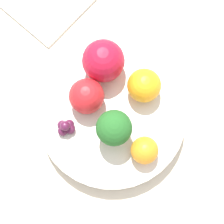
% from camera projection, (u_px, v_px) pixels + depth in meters
% --- Properties ---
extents(ground_plane, '(6.00, 6.00, 0.00)m').
position_uv_depth(ground_plane, '(112.00, 121.00, 0.60)').
color(ground_plane, gray).
extents(table_surface, '(1.20, 1.20, 0.02)m').
position_uv_depth(table_surface, '(112.00, 120.00, 0.59)').
color(table_surface, beige).
rests_on(table_surface, ground_plane).
extents(bowl, '(0.22, 0.22, 0.03)m').
position_uv_depth(bowl, '(112.00, 116.00, 0.56)').
color(bowl, silver).
rests_on(bowl, table_surface).
extents(broccoli, '(0.05, 0.05, 0.07)m').
position_uv_depth(broccoli, '(114.00, 128.00, 0.50)').
color(broccoli, '#99C17A').
rests_on(broccoli, bowl).
extents(apple_red, '(0.06, 0.06, 0.06)m').
position_uv_depth(apple_red, '(103.00, 61.00, 0.53)').
color(apple_red, '#B7142D').
rests_on(apple_red, bowl).
extents(apple_green, '(0.05, 0.05, 0.05)m').
position_uv_depth(apple_green, '(85.00, 99.00, 0.53)').
color(apple_green, red).
rests_on(apple_green, bowl).
extents(orange_front, '(0.05, 0.05, 0.05)m').
position_uv_depth(orange_front, '(144.00, 85.00, 0.53)').
color(orange_front, orange).
rests_on(orange_front, bowl).
extents(orange_back, '(0.04, 0.04, 0.04)m').
position_uv_depth(orange_back, '(144.00, 150.00, 0.51)').
color(orange_back, orange).
rests_on(orange_back, bowl).
extents(grape_cluster, '(0.03, 0.03, 0.03)m').
position_uv_depth(grape_cluster, '(66.00, 127.00, 0.53)').
color(grape_cluster, '#511938').
rests_on(grape_cluster, bowl).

